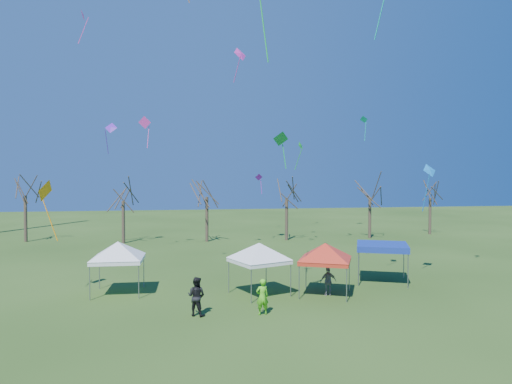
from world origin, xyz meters
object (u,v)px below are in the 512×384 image
(tree_3, at_px, (287,183))
(tent_red, at_px, (325,247))
(tree_1, at_px, (123,186))
(tent_white_west, at_px, (118,245))
(person_grey, at_px, (328,281))
(tree_5, at_px, (430,185))
(tree_0, at_px, (25,179))
(tree_4, at_px, (370,183))
(tent_blue, at_px, (382,247))
(person_green, at_px, (262,297))
(tree_2, at_px, (207,181))
(person_dark, at_px, (196,296))
(tent_white_mid, at_px, (259,246))

(tree_3, xyz_separation_m, tent_red, (-3.05, -22.11, -3.30))
(tree_1, relative_size, tent_white_west, 1.91)
(person_grey, bearing_deg, tree_5, -131.64)
(tree_0, bearing_deg, tent_red, -46.89)
(tree_4, relative_size, tent_blue, 1.93)
(tent_white_west, relative_size, person_green, 2.24)
(tree_0, relative_size, tree_3, 1.07)
(tent_red, bearing_deg, person_grey, -50.13)
(tree_2, height_order, tree_5, tree_2)
(tree_0, height_order, person_dark, tree_0)
(tent_red, distance_m, person_green, 5.54)
(tent_white_mid, bearing_deg, tree_2, 94.31)
(tree_0, relative_size, tent_red, 2.31)
(person_green, bearing_deg, tent_red, -152.66)
(tree_0, xyz_separation_m, tree_3, (26.88, -3.34, -0.41))
(tree_0, relative_size, tree_5, 1.13)
(tent_blue, bearing_deg, tree_4, 68.41)
(tree_5, bearing_deg, person_dark, -136.38)
(tree_3, bearing_deg, tent_red, -97.86)
(tree_3, bearing_deg, person_dark, -112.86)
(tree_5, bearing_deg, tree_1, -177.65)
(tree_1, xyz_separation_m, person_green, (9.54, -25.78, -4.91))
(tree_2, distance_m, tree_3, 8.41)
(tree_0, bearing_deg, tent_white_mid, -50.94)
(tree_3, distance_m, tent_white_mid, 22.74)
(tent_white_mid, distance_m, tent_red, 3.77)
(tree_4, relative_size, tent_white_mid, 2.17)
(tree_5, height_order, tent_blue, tree_5)
(tent_white_mid, bearing_deg, person_dark, -137.89)
(tree_0, relative_size, tent_white_west, 2.13)
(tree_0, distance_m, person_grey, 35.54)
(tent_red, relative_size, person_dark, 1.93)
(tent_white_west, distance_m, person_dark, 6.82)
(tree_5, distance_m, tent_white_west, 39.21)
(tent_blue, bearing_deg, tent_white_mid, -167.77)
(tree_2, distance_m, person_dark, 25.77)
(tree_3, height_order, tent_white_mid, tree_3)
(tree_2, height_order, tent_blue, tree_2)
(tree_0, relative_size, person_grey, 5.23)
(person_grey, bearing_deg, tree_4, -120.18)
(tent_white_west, relative_size, tent_blue, 0.97)
(tent_blue, bearing_deg, tree_0, 141.05)
(tree_0, distance_m, tree_2, 18.72)
(tree_1, bearing_deg, tree_2, -1.85)
(tree_2, relative_size, tent_white_mid, 2.25)
(tree_2, bearing_deg, tent_blue, -63.51)
(tree_1, relative_size, tent_white_mid, 2.08)
(tree_4, height_order, tent_white_west, tree_4)
(tree_1, bearing_deg, person_dark, -75.97)
(tent_white_west, relative_size, tent_white_mid, 1.09)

